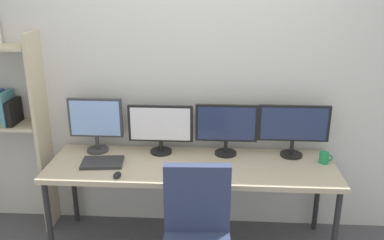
% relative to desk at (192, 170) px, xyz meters
% --- Properties ---
extents(wall_back, '(4.66, 0.10, 2.60)m').
position_rel_desk_xyz_m(wall_back, '(0.00, 0.42, 0.61)').
color(wall_back, silver).
rests_on(wall_back, ground_plane).
extents(desk, '(2.26, 0.68, 0.74)m').
position_rel_desk_xyz_m(desk, '(0.00, 0.00, 0.00)').
color(desk, tan).
rests_on(desk, ground_plane).
extents(monitor_far_left, '(0.45, 0.18, 0.46)m').
position_rel_desk_xyz_m(monitor_far_left, '(-0.81, 0.21, 0.31)').
color(monitor_far_left, '#38383D').
rests_on(monitor_far_left, desk).
extents(monitor_center_left, '(0.53, 0.18, 0.41)m').
position_rel_desk_xyz_m(monitor_center_left, '(-0.27, 0.21, 0.28)').
color(monitor_center_left, black).
rests_on(monitor_center_left, desk).
extents(monitor_center_right, '(0.50, 0.18, 0.43)m').
position_rel_desk_xyz_m(monitor_center_right, '(0.27, 0.21, 0.29)').
color(monitor_center_right, black).
rests_on(monitor_center_right, desk).
extents(monitor_far_right, '(0.57, 0.18, 0.43)m').
position_rel_desk_xyz_m(monitor_far_right, '(0.81, 0.21, 0.30)').
color(monitor_far_right, black).
rests_on(monitor_far_right, desk).
extents(keyboard_main, '(0.39, 0.13, 0.02)m').
position_rel_desk_xyz_m(keyboard_main, '(0.00, -0.23, 0.06)').
color(keyboard_main, silver).
rests_on(keyboard_main, desk).
extents(computer_mouse, '(0.06, 0.10, 0.03)m').
position_rel_desk_xyz_m(computer_mouse, '(-0.53, -0.25, 0.07)').
color(computer_mouse, black).
rests_on(computer_mouse, desk).
extents(laptop_closed, '(0.34, 0.25, 0.02)m').
position_rel_desk_xyz_m(laptop_closed, '(-0.70, -0.04, 0.06)').
color(laptop_closed, '#2D2D2D').
rests_on(laptop_closed, desk).
extents(coffee_mug, '(0.11, 0.08, 0.09)m').
position_rel_desk_xyz_m(coffee_mug, '(1.04, 0.09, 0.10)').
color(coffee_mug, '#1E8C4C').
rests_on(coffee_mug, desk).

